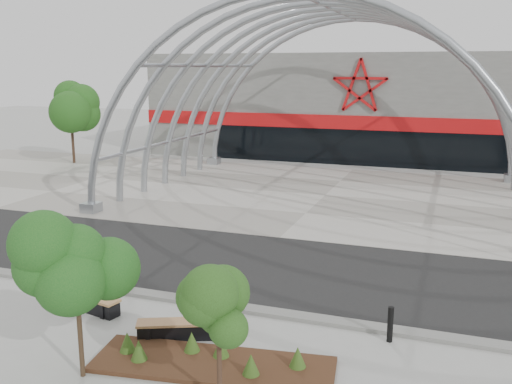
# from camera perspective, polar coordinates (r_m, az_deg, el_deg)

# --- Properties ---
(ground) EXTENTS (140.00, 140.00, 0.00)m
(ground) POSITION_cam_1_polar(r_m,az_deg,el_deg) (17.72, -4.41, -10.90)
(ground) COLOR #9E9E99
(ground) RESTS_ON ground
(road) EXTENTS (140.00, 7.00, 0.02)m
(road) POSITION_cam_1_polar(r_m,az_deg,el_deg) (20.73, -0.47, -7.29)
(road) COLOR black
(road) RESTS_ON ground
(forecourt) EXTENTS (60.00, 17.00, 0.04)m
(forecourt) POSITION_cam_1_polar(r_m,az_deg,el_deg) (31.84, 6.93, -0.34)
(forecourt) COLOR gray
(forecourt) RESTS_ON ground
(kerb) EXTENTS (60.00, 0.50, 0.12)m
(kerb) POSITION_cam_1_polar(r_m,az_deg,el_deg) (17.48, -4.75, -11.02)
(kerb) COLOR slate
(kerb) RESTS_ON ground
(arena_building) EXTENTS (34.00, 15.24, 8.00)m
(arena_building) POSITION_cam_1_polar(r_m,az_deg,el_deg) (48.84, 11.76, 8.62)
(arena_building) COLOR slate
(arena_building) RESTS_ON ground
(vault_canopy) EXTENTS (20.80, 15.80, 20.36)m
(vault_canopy) POSITION_cam_1_polar(r_m,az_deg,el_deg) (31.84, 6.93, -0.35)
(vault_canopy) COLOR #979BA1
(vault_canopy) RESTS_ON ground
(planting_bed) EXTENTS (5.97, 2.54, 0.61)m
(planting_bed) POSITION_cam_1_polar(r_m,az_deg,el_deg) (14.23, -4.61, -16.41)
(planting_bed) COLOR black
(planting_bed) RESTS_ON ground
(street_tree_0) EXTENTS (1.57, 1.57, 3.58)m
(street_tree_0) POSITION_cam_1_polar(r_m,az_deg,el_deg) (13.38, -17.60, -7.50)
(street_tree_0) COLOR black
(street_tree_0) RESTS_ON ground
(street_tree_1) EXTENTS (1.34, 1.34, 3.18)m
(street_tree_1) POSITION_cam_1_polar(r_m,az_deg,el_deg) (11.86, -3.78, -11.06)
(street_tree_1) COLOR #311C13
(street_tree_1) RESTS_ON ground
(bench_0) EXTENTS (2.39, 1.01, 0.49)m
(bench_0) POSITION_cam_1_polar(r_m,az_deg,el_deg) (17.78, -16.53, -10.49)
(bench_0) COLOR black
(bench_0) RESTS_ON ground
(bench_1) EXTENTS (2.34, 1.41, 0.49)m
(bench_1) POSITION_cam_1_polar(r_m,az_deg,el_deg) (15.53, -7.43, -13.51)
(bench_1) COLOR black
(bench_1) RESTS_ON ground
(bollard_0) EXTENTS (0.16, 0.16, 1.01)m
(bollard_0) POSITION_cam_1_polar(r_m,az_deg,el_deg) (18.50, -15.09, -8.58)
(bollard_0) COLOR black
(bollard_0) RESTS_ON ground
(bollard_1) EXTENTS (0.17, 0.17, 1.08)m
(bollard_1) POSITION_cam_1_polar(r_m,az_deg,el_deg) (18.99, -12.35, -7.77)
(bollard_1) COLOR black
(bollard_1) RESTS_ON ground
(bollard_2) EXTENTS (0.17, 0.17, 1.04)m
(bollard_2) POSITION_cam_1_polar(r_m,az_deg,el_deg) (16.47, -3.70, -10.78)
(bollard_2) COLOR black
(bollard_2) RESTS_ON ground
(bollard_3) EXTENTS (0.16, 0.16, 1.01)m
(bollard_3) POSITION_cam_1_polar(r_m,az_deg,el_deg) (16.28, -4.06, -11.13)
(bollard_3) COLOR black
(bollard_3) RESTS_ON ground
(bollard_4) EXTENTS (0.15, 0.15, 0.95)m
(bollard_4) POSITION_cam_1_polar(r_m,az_deg,el_deg) (15.53, 13.28, -12.77)
(bollard_4) COLOR black
(bollard_4) RESTS_ON ground
(bg_tree_0) EXTENTS (3.00, 3.00, 6.45)m
(bg_tree_0) POSITION_cam_1_polar(r_m,az_deg,el_deg) (43.95, -18.11, 8.73)
(bg_tree_0) COLOR black
(bg_tree_0) RESTS_ON ground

